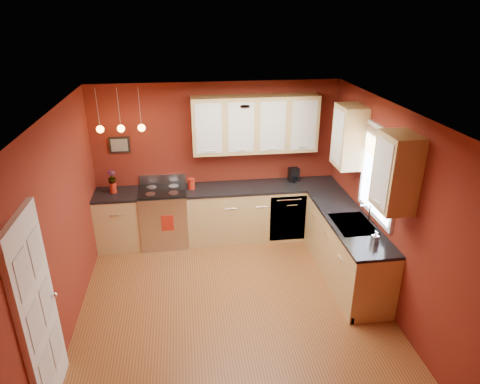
{
  "coord_description": "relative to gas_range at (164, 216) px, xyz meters",
  "views": [
    {
      "loc": [
        -0.53,
        -4.62,
        3.67
      ],
      "look_at": [
        0.23,
        1.0,
        1.2
      ],
      "focal_mm": 32.0,
      "sensor_mm": 36.0,
      "label": 1
    }
  ],
  "objects": [
    {
      "name": "dish_towel",
      "position": [
        0.06,
        -0.33,
        0.04
      ],
      "size": [
        0.2,
        0.01,
        0.27
      ],
      "primitive_type": "cube",
      "color": "#AB2112",
      "rests_on": "gas_range"
    },
    {
      "name": "counter_back_left",
      "position": [
        -0.73,
        -0.0,
        0.44
      ],
      "size": [
        0.7,
        0.62,
        0.04
      ],
      "primitive_type": "cube",
      "color": "black",
      "rests_on": "base_cabinets_back_left"
    },
    {
      "name": "wall_picture",
      "position": [
        -0.63,
        0.28,
        1.17
      ],
      "size": [
        0.32,
        0.03,
        0.26
      ],
      "primitive_type": "cube",
      "color": "black",
      "rests_on": "wall_back"
    },
    {
      "name": "floor",
      "position": [
        0.92,
        -1.8,
        -0.48
      ],
      "size": [
        4.2,
        4.2,
        0.0
      ],
      "primitive_type": "plane",
      "color": "#945A2B",
      "rests_on": "ground"
    },
    {
      "name": "counter_right",
      "position": [
        2.62,
        -1.35,
        0.44
      ],
      "size": [
        0.62,
        2.1,
        0.04
      ],
      "primitive_type": "cube",
      "color": "black",
      "rests_on": "base_cabinets_right"
    },
    {
      "name": "coffee_maker",
      "position": [
        2.19,
        0.12,
        0.57
      ],
      "size": [
        0.18,
        0.18,
        0.23
      ],
      "rotation": [
        0.0,
        0.0,
        0.17
      ],
      "color": "black",
      "rests_on": "counter_back_right"
    },
    {
      "name": "base_cabinets_back_right",
      "position": [
        1.65,
        -0.0,
        -0.03
      ],
      "size": [
        2.54,
        0.6,
        0.9
      ],
      "primitive_type": "cube",
      "color": "tan",
      "rests_on": "floor"
    },
    {
      "name": "wall_left",
      "position": [
        -1.08,
        -1.8,
        0.82
      ],
      "size": [
        0.02,
        4.2,
        2.6
      ],
      "primitive_type": "cube",
      "color": "maroon",
      "rests_on": "floor"
    },
    {
      "name": "wall_back",
      "position": [
        0.92,
        0.3,
        0.82
      ],
      "size": [
        4.0,
        0.02,
        2.6
      ],
      "primitive_type": "cube",
      "color": "maroon",
      "rests_on": "floor"
    },
    {
      "name": "pendant_lights",
      "position": [
        -0.53,
        -0.05,
        1.53
      ],
      "size": [
        0.71,
        0.11,
        0.66
      ],
      "color": "#929397",
      "rests_on": "ceiling"
    },
    {
      "name": "dishwasher_front",
      "position": [
        2.02,
        -0.29,
        -0.03
      ],
      "size": [
        0.6,
        0.02,
        0.8
      ],
      "primitive_type": "cube",
      "color": "#BABBBF",
      "rests_on": "base_cabinets_back_right"
    },
    {
      "name": "red_vase",
      "position": [
        -0.77,
        0.04,
        0.54
      ],
      "size": [
        0.1,
        0.1,
        0.17
      ],
      "primitive_type": "cylinder",
      "color": "#AB2112",
      "rests_on": "counter_back_left"
    },
    {
      "name": "red_canister",
      "position": [
        0.47,
        0.01,
        0.55
      ],
      "size": [
        0.12,
        0.12,
        0.18
      ],
      "color": "#AB2112",
      "rests_on": "counter_back_right"
    },
    {
      "name": "ceiling",
      "position": [
        0.92,
        -1.8,
        2.12
      ],
      "size": [
        4.0,
        4.2,
        0.02
      ],
      "primitive_type": "cube",
      "color": "beige",
      "rests_on": "wall_back"
    },
    {
      "name": "wall_front",
      "position": [
        0.92,
        -3.9,
        0.82
      ],
      "size": [
        4.0,
        0.02,
        2.6
      ],
      "primitive_type": "cube",
      "color": "maroon",
      "rests_on": "floor"
    },
    {
      "name": "sink",
      "position": [
        2.62,
        -1.5,
        0.43
      ],
      "size": [
        0.5,
        0.7,
        0.33
      ],
      "color": "#929397",
      "rests_on": "counter_right"
    },
    {
      "name": "base_cabinets_right",
      "position": [
        2.62,
        -1.35,
        -0.03
      ],
      "size": [
        0.6,
        2.1,
        0.9
      ],
      "primitive_type": "cube",
      "color": "tan",
      "rests_on": "floor"
    },
    {
      "name": "window",
      "position": [
        2.89,
        -1.5,
        1.21
      ],
      "size": [
        0.06,
        1.02,
        1.22
      ],
      "color": "white",
      "rests_on": "wall_right"
    },
    {
      "name": "upper_cabinets_back",
      "position": [
        1.52,
        0.12,
        1.47
      ],
      "size": [
        2.0,
        0.35,
        0.9
      ],
      "primitive_type": "cube",
      "color": "tan",
      "rests_on": "wall_back"
    },
    {
      "name": "flowers",
      "position": [
        -0.77,
        0.04,
        0.72
      ],
      "size": [
        0.16,
        0.16,
        0.22
      ],
      "primitive_type": "imported",
      "rotation": [
        0.0,
        0.0,
        0.37
      ],
      "color": "#AB2112",
      "rests_on": "red_vase"
    },
    {
      "name": "upper_cabinets_right",
      "position": [
        2.75,
        -1.48,
        1.47
      ],
      "size": [
        0.35,
        1.95,
        0.9
      ],
      "primitive_type": "cube",
      "color": "tan",
      "rests_on": "wall_right"
    },
    {
      "name": "soap_pump",
      "position": [
        2.68,
        -2.05,
        0.55
      ],
      "size": [
        0.09,
        0.1,
        0.18
      ],
      "primitive_type": "imported",
      "rotation": [
        0.0,
        0.0,
        0.19
      ],
      "color": "white",
      "rests_on": "counter_right"
    },
    {
      "name": "gas_range",
      "position": [
        0.0,
        0.0,
        0.0
      ],
      "size": [
        0.76,
        0.64,
        1.11
      ],
      "color": "#BABBBF",
      "rests_on": "floor"
    },
    {
      "name": "door_left_wall",
      "position": [
        -1.05,
        -3.0,
        0.54
      ],
      "size": [
        0.12,
        0.82,
        2.05
      ],
      "color": "white",
      "rests_on": "floor"
    },
    {
      "name": "base_cabinets_back_left",
      "position": [
        -0.73,
        -0.0,
        -0.03
      ],
      "size": [
        0.7,
        0.6,
        0.9
      ],
      "primitive_type": "cube",
      "color": "tan",
      "rests_on": "floor"
    },
    {
      "name": "counter_back_right",
      "position": [
        1.65,
        -0.0,
        0.44
      ],
      "size": [
        2.54,
        0.62,
        0.04
      ],
      "primitive_type": "cube",
      "color": "black",
      "rests_on": "base_cabinets_back_right"
    },
    {
      "name": "wall_right",
      "position": [
        2.92,
        -1.8,
        0.82
      ],
      "size": [
        0.02,
        4.2,
        2.6
      ],
      "primitive_type": "cube",
      "color": "maroon",
      "rests_on": "floor"
    }
  ]
}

